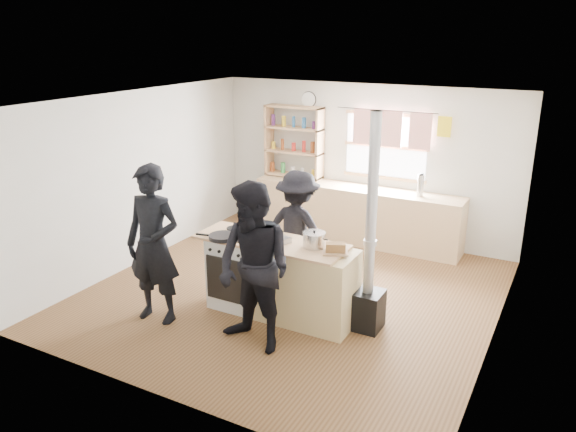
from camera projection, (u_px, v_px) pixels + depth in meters
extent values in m
cube|color=brown|center=(292.00, 294.00, 7.36)|extent=(5.00, 5.00, 0.01)
cube|color=tan|center=(356.00, 214.00, 9.07)|extent=(3.40, 0.55, 0.90)
cube|color=tan|center=(294.00, 175.00, 9.55)|extent=(1.00, 0.28, 0.03)
cube|color=tan|center=(294.00, 152.00, 9.43)|extent=(1.00, 0.28, 0.03)
cube|color=tan|center=(294.00, 128.00, 9.30)|extent=(1.00, 0.28, 0.03)
cube|color=tan|center=(294.00, 107.00, 9.19)|extent=(1.00, 0.28, 0.03)
cube|color=tan|center=(269.00, 140.00, 9.59)|extent=(0.04, 0.28, 1.20)
cube|color=tan|center=(320.00, 145.00, 9.16)|extent=(0.04, 0.28, 1.20)
cylinder|color=silver|center=(420.00, 185.00, 8.42)|extent=(0.10, 0.10, 0.33)
cube|color=white|center=(239.00, 270.00, 6.95)|extent=(0.60, 0.60, 0.90)
cube|color=#D4BA7F|center=(304.00, 285.00, 6.55)|extent=(1.20, 0.60, 0.90)
cube|color=tan|center=(270.00, 242.00, 6.60)|extent=(1.84, 0.64, 0.03)
cylinder|color=black|center=(223.00, 237.00, 6.64)|extent=(0.39, 0.39, 0.05)
cylinder|color=#25511C|center=(223.00, 236.00, 6.64)|extent=(0.30, 0.30, 0.02)
cube|color=silver|center=(273.00, 239.00, 6.57)|extent=(0.43, 0.37, 0.06)
cube|color=brown|center=(273.00, 237.00, 6.56)|extent=(0.37, 0.32, 0.02)
cylinder|color=silver|center=(250.00, 228.00, 6.79)|extent=(0.23, 0.23, 0.16)
cylinder|color=silver|center=(250.00, 221.00, 6.76)|extent=(0.24, 0.24, 0.01)
sphere|color=black|center=(250.00, 220.00, 6.76)|extent=(0.03, 0.03, 0.03)
cylinder|color=#B7B7B9|center=(314.00, 240.00, 6.37)|extent=(0.26, 0.26, 0.16)
cylinder|color=#B7B7B9|center=(314.00, 233.00, 6.35)|extent=(0.26, 0.26, 0.01)
sphere|color=black|center=(314.00, 232.00, 6.34)|extent=(0.03, 0.03, 0.03)
cube|color=tan|center=(335.00, 252.00, 6.22)|extent=(0.34, 0.30, 0.02)
cube|color=olive|center=(336.00, 247.00, 6.20)|extent=(0.25, 0.19, 0.10)
cube|color=black|center=(367.00, 310.00, 6.44)|extent=(0.35, 0.35, 0.46)
cylinder|color=#ADADB2|center=(372.00, 206.00, 6.05)|extent=(0.12, 0.12, 2.04)
imported|color=black|center=(153.00, 245.00, 6.44)|extent=(0.73, 0.52, 1.88)
imported|color=black|center=(254.00, 268.00, 5.85)|extent=(1.02, 0.87, 1.84)
imported|color=black|center=(298.00, 230.00, 7.37)|extent=(1.07, 0.68, 1.58)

